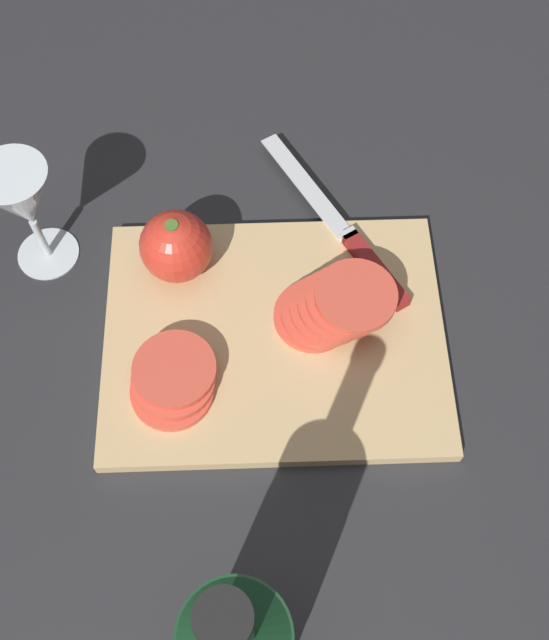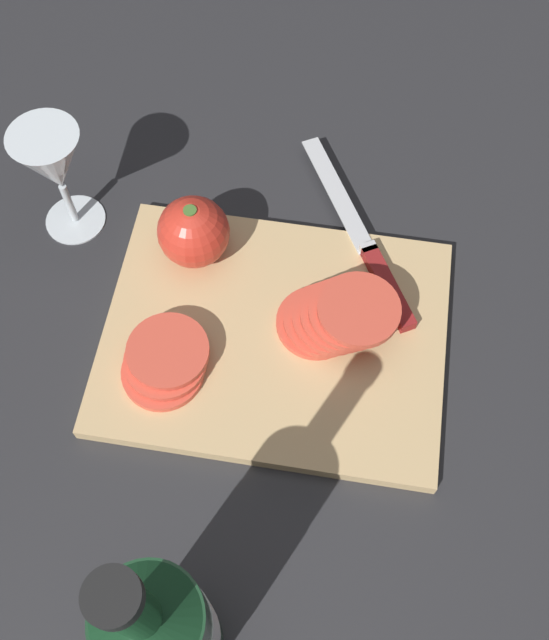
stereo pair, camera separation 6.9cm
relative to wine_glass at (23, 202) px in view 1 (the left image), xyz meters
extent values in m
plane|color=#28282B|center=(-0.31, 0.10, -0.10)|extent=(3.00, 3.00, 0.00)
cube|color=tan|center=(-0.26, 0.12, -0.09)|extent=(0.37, 0.29, 0.02)
cone|color=#14381E|center=(-0.22, 0.44, 0.11)|extent=(0.08, 0.08, 0.02)
cylinder|color=#14381E|center=(-0.22, 0.44, 0.16)|extent=(0.03, 0.03, 0.09)
cylinder|color=black|center=(-0.22, 0.44, 0.21)|extent=(0.03, 0.03, 0.01)
cylinder|color=silver|center=(0.00, 0.00, -0.10)|extent=(0.07, 0.07, 0.00)
cylinder|color=silver|center=(0.00, 0.00, -0.07)|extent=(0.01, 0.01, 0.06)
cone|color=silver|center=(0.00, 0.00, 0.01)|extent=(0.08, 0.08, 0.08)
cone|color=beige|center=(0.00, 0.00, -0.02)|extent=(0.02, 0.02, 0.03)
sphere|color=red|center=(-0.16, 0.03, -0.04)|extent=(0.08, 0.08, 0.08)
cylinder|color=#47702D|center=(-0.16, 0.03, -0.01)|extent=(0.01, 0.01, 0.01)
cube|color=silver|center=(-0.31, -0.08, -0.08)|extent=(0.11, 0.17, 0.00)
cube|color=silver|center=(-0.35, 0.00, -0.08)|extent=(0.02, 0.02, 0.01)
cube|color=maroon|center=(-0.38, 0.05, -0.08)|extent=(0.07, 0.10, 0.01)
cylinder|color=#DB4C38|center=(-0.15, 0.19, -0.08)|extent=(0.09, 0.09, 0.01)
cylinder|color=#DB4C38|center=(-0.16, 0.18, -0.07)|extent=(0.09, 0.09, 0.01)
cylinder|color=#DB4C38|center=(-0.16, 0.17, -0.06)|extent=(0.09, 0.09, 0.01)
cylinder|color=#DB4C38|center=(-0.30, 0.11, -0.08)|extent=(0.09, 0.09, 0.01)
cylinder|color=#DB4C38|center=(-0.31, 0.11, -0.07)|extent=(0.09, 0.09, 0.01)
cylinder|color=#DB4C38|center=(-0.32, 0.10, -0.06)|extent=(0.09, 0.09, 0.01)
cylinder|color=#DB4C38|center=(-0.33, 0.10, -0.05)|extent=(0.09, 0.09, 0.01)
cylinder|color=#DB4C38|center=(-0.34, 0.10, -0.05)|extent=(0.09, 0.09, 0.01)
cylinder|color=#DB4C38|center=(-0.35, 0.10, -0.04)|extent=(0.09, 0.09, 0.01)
camera|label=1|loc=(-0.25, 0.48, 0.64)|focal=42.00mm
camera|label=2|loc=(-0.32, 0.48, 0.64)|focal=42.00mm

